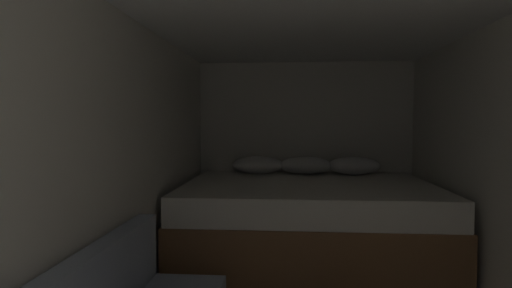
% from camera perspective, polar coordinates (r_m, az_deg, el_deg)
% --- Properties ---
extents(wall_back, '(2.62, 0.05, 2.12)m').
position_cam_1_polar(wall_back, '(5.06, 6.61, -0.93)').
color(wall_back, silver).
rests_on(wall_back, ground).
extents(wall_left, '(0.05, 5.14, 2.12)m').
position_cam_1_polar(wall_left, '(2.71, -19.47, -4.55)').
color(wall_left, silver).
rests_on(wall_left, ground).
extents(bed, '(2.40, 1.83, 1.01)m').
position_cam_1_polar(bed, '(4.20, 7.05, -10.54)').
color(bed, brown).
rests_on(bed, ground).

